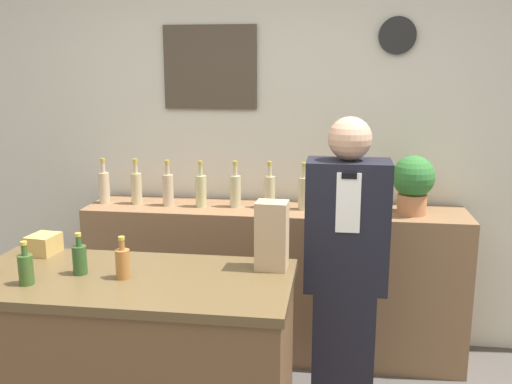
{
  "coord_description": "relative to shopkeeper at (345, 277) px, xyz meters",
  "views": [
    {
      "loc": [
        0.5,
        -1.72,
        1.83
      ],
      "look_at": [
        0.1,
        1.1,
        1.21
      ],
      "focal_mm": 40.0,
      "sensor_mm": 36.0,
      "label": 1
    }
  ],
  "objects": [
    {
      "name": "counter_bottle_2",
      "position": [
        -1.14,
        -0.54,
        0.23
      ],
      "size": [
        0.06,
        0.06,
        0.18
      ],
      "color": "#2A4C21",
      "rests_on": "display_counter"
    },
    {
      "name": "shelf_bottle_8",
      "position": [
        0.18,
        0.7,
        0.28
      ],
      "size": [
        0.07,
        0.07,
        0.29
      ],
      "color": "tan",
      "rests_on": "back_shelf"
    },
    {
      "name": "counter_bottle_3",
      "position": [
        -0.94,
        -0.56,
        0.23
      ],
      "size": [
        0.06,
        0.06,
        0.18
      ],
      "color": "#9A622E",
      "rests_on": "display_counter"
    },
    {
      "name": "shelf_bottle_7",
      "position": [
        -0.04,
        0.69,
        0.28
      ],
      "size": [
        0.07,
        0.07,
        0.29
      ],
      "color": "tan",
      "rests_on": "back_shelf"
    },
    {
      "name": "display_counter",
      "position": [
        -0.93,
        -0.54,
        -0.32
      ],
      "size": [
        1.4,
        0.65,
        0.96
      ],
      "color": "brown",
      "rests_on": "ground_plane"
    },
    {
      "name": "shelf_bottle_3",
      "position": [
        -0.9,
        0.68,
        0.28
      ],
      "size": [
        0.07,
        0.07,
        0.29
      ],
      "color": "tan",
      "rests_on": "back_shelf"
    },
    {
      "name": "shelf_bottle_5",
      "position": [
        -0.47,
        0.72,
        0.28
      ],
      "size": [
        0.07,
        0.07,
        0.29
      ],
      "color": "tan",
      "rests_on": "back_shelf"
    },
    {
      "name": "shelf_bottle_6",
      "position": [
        -0.25,
        0.7,
        0.28
      ],
      "size": [
        0.07,
        0.07,
        0.29
      ],
      "color": "tan",
      "rests_on": "back_shelf"
    },
    {
      "name": "counter_bottle_1",
      "position": [
        -1.31,
        -0.68,
        0.23
      ],
      "size": [
        0.06,
        0.06,
        0.18
      ],
      "color": "#335020",
      "rests_on": "display_counter"
    },
    {
      "name": "shopkeeper",
      "position": [
        0.0,
        0.0,
        0.0
      ],
      "size": [
        0.41,
        0.26,
        1.6
      ],
      "color": "black",
      "rests_on": "ground_plane"
    },
    {
      "name": "shelf_bottle_4",
      "position": [
        -0.68,
        0.7,
        0.28
      ],
      "size": [
        0.07,
        0.07,
        0.29
      ],
      "color": "tan",
      "rests_on": "back_shelf"
    },
    {
      "name": "shelf_bottle_0",
      "position": [
        -1.54,
        0.69,
        0.28
      ],
      "size": [
        0.07,
        0.07,
        0.29
      ],
      "color": "tan",
      "rests_on": "back_shelf"
    },
    {
      "name": "back_shelf",
      "position": [
        -0.44,
        0.7,
        -0.32
      ],
      "size": [
        2.37,
        0.44,
        0.97
      ],
      "color": "brown",
      "rests_on": "ground_plane"
    },
    {
      "name": "paper_bag",
      "position": [
        -0.33,
        -0.36,
        0.31
      ],
      "size": [
        0.14,
        0.12,
        0.31
      ],
      "color": "tan",
      "rests_on": "display_counter"
    },
    {
      "name": "back_wall",
      "position": [
        -0.56,
        0.98,
        0.56
      ],
      "size": [
        5.2,
        0.09,
        2.7
      ],
      "color": "beige",
      "rests_on": "ground_plane"
    },
    {
      "name": "shelf_bottle_1",
      "position": [
        -1.33,
        0.7,
        0.28
      ],
      "size": [
        0.07,
        0.07,
        0.29
      ],
      "color": "tan",
      "rests_on": "back_shelf"
    },
    {
      "name": "potted_plant",
      "position": [
        0.4,
        0.68,
        0.37
      ],
      "size": [
        0.25,
        0.25,
        0.35
      ],
      "color": "#B27047",
      "rests_on": "back_shelf"
    },
    {
      "name": "shelf_bottle_2",
      "position": [
        -1.11,
        0.68,
        0.28
      ],
      "size": [
        0.07,
        0.07,
        0.29
      ],
      "color": "tan",
      "rests_on": "back_shelf"
    },
    {
      "name": "gift_box",
      "position": [
        -1.44,
        -0.3,
        0.2
      ],
      "size": [
        0.14,
        0.15,
        0.09
      ],
      "color": "tan",
      "rests_on": "display_counter"
    }
  ]
}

